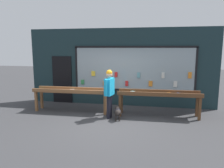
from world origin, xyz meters
TOP-DOWN VIEW (x-y plane):
  - ground_plane at (0.00, 0.00)m, footprint 40.00×40.00m
  - shopfront_facade at (0.00, 2.39)m, footprint 8.05×0.29m
  - display_table_left at (-1.67, 1.00)m, footprint 2.97×0.68m
  - display_table_right at (1.66, 1.00)m, footprint 2.97×0.67m
  - person_browsing at (-0.04, 0.48)m, footprint 0.30×0.67m
  - small_dog at (0.28, 0.32)m, footprint 0.31×0.61m

SIDE VIEW (x-z plane):
  - ground_plane at x=0.00m, z-range 0.00..0.00m
  - small_dog at x=0.28m, z-range 0.07..0.51m
  - display_table_left at x=-1.67m, z-range 0.29..1.21m
  - display_table_right at x=1.66m, z-range 0.29..1.23m
  - person_browsing at x=-0.04m, z-range 0.15..1.88m
  - shopfront_facade at x=0.00m, z-range -0.01..3.28m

